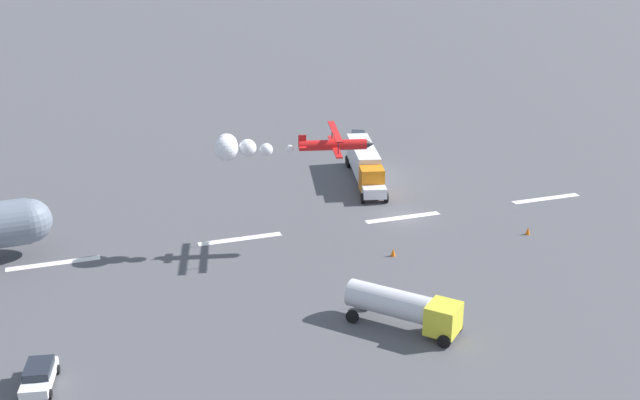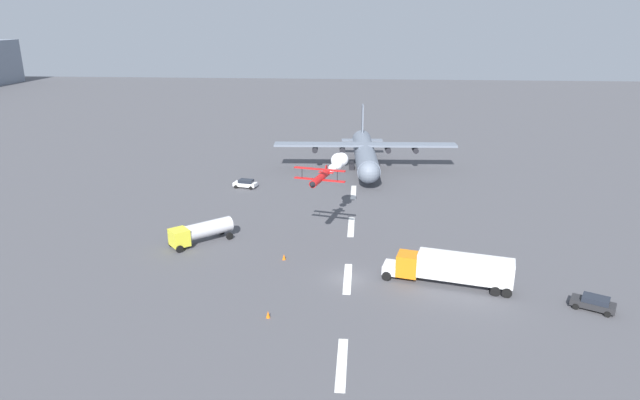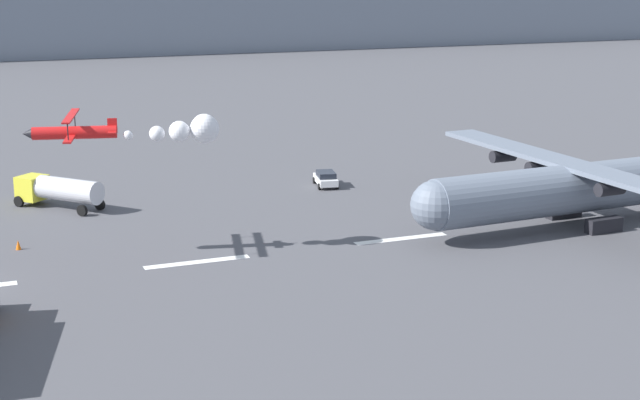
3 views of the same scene
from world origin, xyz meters
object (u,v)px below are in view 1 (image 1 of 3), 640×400
at_px(stunt_biplane_red, 257,147).
at_px(traffic_cone_far, 393,252).
at_px(followme_car_yellow, 357,138).
at_px(airport_staff_sedan, 39,376).
at_px(semi_truck_orange, 365,163).
at_px(fuel_tanker_truck, 404,307).
at_px(traffic_cone_near, 528,231).

height_order(stunt_biplane_red, traffic_cone_far, stunt_biplane_red).
bearing_deg(traffic_cone_far, followme_car_yellow, -106.22).
distance_m(stunt_biplane_red, airport_staff_sedan, 27.30).
bearing_deg(semi_truck_orange, airport_staff_sedan, 41.41).
distance_m(followme_car_yellow, traffic_cone_far, 35.61).
height_order(fuel_tanker_truck, traffic_cone_near, fuel_tanker_truck).
bearing_deg(traffic_cone_far, airport_staff_sedan, 20.44).
xyz_separation_m(stunt_biplane_red, traffic_cone_far, (-10.87, 5.78, -9.31)).
bearing_deg(traffic_cone_near, semi_truck_orange, -65.67).
distance_m(fuel_tanker_truck, followme_car_yellow, 48.38).
xyz_separation_m(followme_car_yellow, traffic_cone_far, (9.94, 34.19, -0.44)).
relative_size(followme_car_yellow, traffic_cone_far, 6.21).
relative_size(stunt_biplane_red, traffic_cone_far, 18.69).
distance_m(semi_truck_orange, traffic_cone_far, 20.86).
distance_m(fuel_tanker_truck, airport_staff_sedan, 25.81).
height_order(followme_car_yellow, traffic_cone_far, followme_car_yellow).
height_order(fuel_tanker_truck, followme_car_yellow, fuel_tanker_truck).
bearing_deg(stunt_biplane_red, fuel_tanker_truck, 109.82).
relative_size(stunt_biplane_red, traffic_cone_near, 18.69).
distance_m(stunt_biplane_red, fuel_tanker_truck, 20.49).
bearing_deg(traffic_cone_near, followme_car_yellow, -82.77).
relative_size(semi_truck_orange, airport_staff_sedan, 3.36).
bearing_deg(fuel_tanker_truck, followme_car_yellow, -107.33).
xyz_separation_m(semi_truck_orange, followme_car_yellow, (-4.63, -14.09, -1.31)).
bearing_deg(semi_truck_orange, fuel_tanker_truck, 73.05).
distance_m(followme_car_yellow, airport_staff_sedan, 60.68).
height_order(stunt_biplane_red, airport_staff_sedan, stunt_biplane_red).
height_order(semi_truck_orange, airport_staff_sedan, semi_truck_orange).
xyz_separation_m(stunt_biplane_red, followme_car_yellow, (-20.81, -28.41, -8.87)).
bearing_deg(stunt_biplane_red, semi_truck_orange, -138.51).
bearing_deg(airport_staff_sedan, stunt_biplane_red, -138.65).
xyz_separation_m(followme_car_yellow, airport_staff_sedan, (40.20, 45.46, -0.00)).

